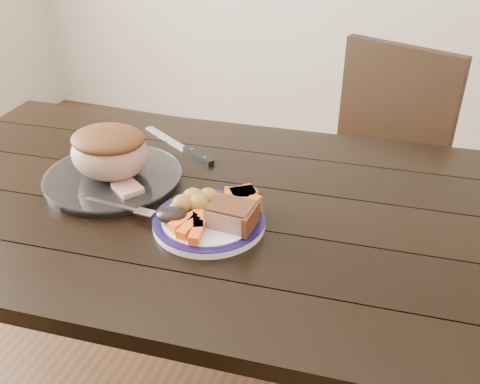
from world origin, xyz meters
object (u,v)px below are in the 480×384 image
(dining_table, at_px, (212,232))
(chair_far, at_px, (374,167))
(serving_platter, at_px, (113,179))
(pork_slice, at_px, (232,215))
(fork, at_px, (124,208))
(carving_knife, at_px, (190,151))
(dinner_plate, at_px, (209,222))
(roast_joint, at_px, (110,154))

(dining_table, distance_m, chair_far, 0.81)
(serving_platter, distance_m, pork_slice, 0.37)
(dining_table, bearing_deg, pork_slice, -48.50)
(fork, xyz_separation_m, carving_knife, (0.01, 0.34, -0.01))
(dinner_plate, relative_size, serving_platter, 0.74)
(dinner_plate, xyz_separation_m, carving_knife, (-0.19, 0.31, -0.00))
(pork_slice, bearing_deg, carving_knife, 127.80)
(dining_table, distance_m, serving_platter, 0.28)
(dining_table, relative_size, carving_knife, 5.84)
(pork_slice, bearing_deg, dinner_plate, 175.24)
(dining_table, xyz_separation_m, fork, (-0.16, -0.13, 0.11))
(chair_far, distance_m, serving_platter, 0.97)
(roast_joint, xyz_separation_m, carving_knife, (0.11, 0.21, -0.07))
(dining_table, xyz_separation_m, chair_far, (0.31, 0.73, -0.13))
(serving_platter, bearing_deg, pork_slice, -15.58)
(dinner_plate, bearing_deg, roast_joint, 162.53)
(dinner_plate, height_order, pork_slice, pork_slice)
(pork_slice, xyz_separation_m, carving_knife, (-0.24, 0.31, -0.04))
(roast_joint, bearing_deg, fork, -49.58)
(chair_far, xyz_separation_m, serving_platter, (-0.58, -0.74, 0.23))
(serving_platter, xyz_separation_m, pork_slice, (0.36, -0.10, 0.03))
(chair_far, xyz_separation_m, roast_joint, (-0.58, -0.74, 0.31))
(pork_slice, distance_m, roast_joint, 0.37)
(chair_far, relative_size, pork_slice, 9.65)
(dinner_plate, xyz_separation_m, fork, (-0.19, -0.03, 0.01))
(dining_table, distance_m, roast_joint, 0.32)
(dinner_plate, bearing_deg, dining_table, 109.87)
(serving_platter, bearing_deg, chair_far, 51.85)
(pork_slice, relative_size, fork, 0.54)
(roast_joint, bearing_deg, dinner_plate, -17.47)
(fork, xyz_separation_m, roast_joint, (-0.11, 0.12, 0.06))
(pork_slice, bearing_deg, dining_table, 131.50)
(pork_slice, xyz_separation_m, fork, (-0.25, -0.03, -0.02))
(dining_table, xyz_separation_m, roast_joint, (-0.27, -0.00, 0.17))
(dinner_plate, xyz_separation_m, serving_platter, (-0.30, 0.09, 0.00))
(chair_far, bearing_deg, roast_joint, 71.74)
(pork_slice, height_order, fork, pork_slice)
(pork_slice, distance_m, carving_knife, 0.40)
(serving_platter, distance_m, carving_knife, 0.24)
(chair_far, bearing_deg, carving_knife, 68.41)
(dinner_plate, bearing_deg, pork_slice, -4.76)
(chair_far, relative_size, fork, 5.22)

